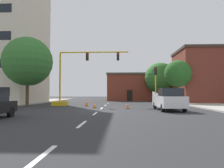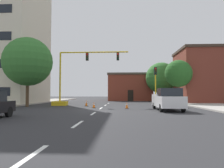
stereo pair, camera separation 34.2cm
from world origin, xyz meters
The scene contains 20 objects.
ground_plane centered at (0.00, 0.00, 0.00)m, with size 160.00×160.00×0.00m, color #2D2D30.
sidewalk_left centered at (-13.08, 8.00, 0.07)m, with size 6.00×56.00×0.14m, color #9E998E.
sidewalk_right centered at (13.08, 8.00, 0.07)m, with size 6.00×56.00×0.14m, color #B2ADA3.
lane_stripe_seg_0 centered at (0.00, -14.00, 0.00)m, with size 0.16×2.40×0.01m, color silver.
lane_stripe_seg_1 centered at (0.00, -8.50, 0.00)m, with size 0.16×2.40×0.01m, color silver.
lane_stripe_seg_2 centered at (0.00, -3.00, 0.00)m, with size 0.16×2.40×0.01m, color silver.
lane_stripe_seg_3 centered at (0.00, 2.50, 0.00)m, with size 0.16×2.40×0.01m, color silver.
lane_stripe_seg_4 centered at (0.00, 8.00, 0.00)m, with size 0.16×2.40×0.01m, color silver.
lane_stripe_seg_5 centered at (0.00, 13.50, 0.00)m, with size 0.16×2.40×0.01m, color silver.
building_brick_center centered at (3.77, 27.08, 2.86)m, with size 9.30×9.76×5.69m.
building_row_right centered at (17.60, 15.58, 4.35)m, with size 12.58×8.41×8.68m.
traffic_signal_gantry centered at (-4.45, 6.99, 2.27)m, with size 9.54×1.20×6.83m.
traffic_light_pole_right centered at (6.33, 7.09, 3.53)m, with size 0.32×0.47×4.80m.
tree_right_far centered at (9.56, 20.92, 4.47)m, with size 5.88×5.88×7.42m.
tree_left_near centered at (-8.80, 4.60, 5.23)m, with size 5.65×5.65×8.06m.
tree_right_mid centered at (10.25, 11.28, 4.37)m, with size 3.90×3.90×6.34m.
pickup_truck_white centered at (6.31, 0.25, 0.97)m, with size 2.06×5.42×1.99m.
traffic_cone_roadside_a centered at (-2.11, 5.81, 0.37)m, with size 0.36×0.36×0.74m.
traffic_cone_roadside_b centered at (2.66, 2.21, 0.31)m, with size 0.36×0.36×0.64m.
traffic_cone_roadside_c centered at (-0.81, 3.00, 0.30)m, with size 0.36×0.36×0.61m.
Camera 2 is at (2.28, -18.94, 1.55)m, focal length 33.33 mm.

